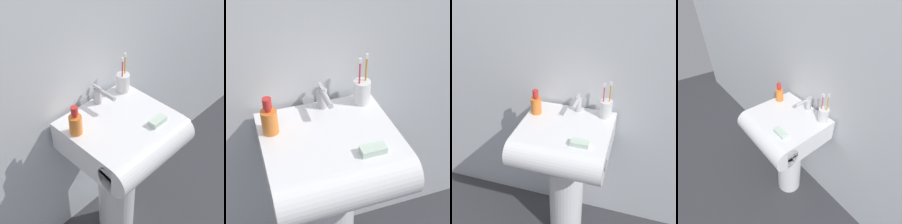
% 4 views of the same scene
% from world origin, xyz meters
% --- Properties ---
extents(ground_plane, '(6.00, 6.00, 0.00)m').
position_xyz_m(ground_plane, '(0.00, 0.00, 0.00)').
color(ground_plane, '#38383D').
rests_on(ground_plane, ground).
extents(wall_back, '(5.00, 0.05, 2.40)m').
position_xyz_m(wall_back, '(0.00, 0.24, 1.20)').
color(wall_back, silver).
rests_on(wall_back, ground).
extents(sink_pedestal, '(0.21, 0.21, 0.68)m').
position_xyz_m(sink_pedestal, '(0.00, 0.00, 0.34)').
color(sink_pedestal, white).
rests_on(sink_pedestal, ground).
extents(sink_basin, '(0.48, 0.47, 0.16)m').
position_xyz_m(sink_basin, '(0.00, -0.06, 0.76)').
color(sink_basin, white).
rests_on(sink_basin, sink_pedestal).
extents(faucet, '(0.04, 0.14, 0.10)m').
position_xyz_m(faucet, '(0.02, 0.14, 0.89)').
color(faucet, '#B7B7BC').
rests_on(faucet, sink_basin).
extents(toothbrush_cup, '(0.07, 0.07, 0.21)m').
position_xyz_m(toothbrush_cup, '(0.18, 0.14, 0.89)').
color(toothbrush_cup, white).
rests_on(toothbrush_cup, sink_basin).
extents(soap_bottle, '(0.06, 0.06, 0.14)m').
position_xyz_m(soap_bottle, '(-0.19, 0.07, 0.89)').
color(soap_bottle, orange).
rests_on(soap_bottle, sink_basin).
extents(bar_soap, '(0.09, 0.04, 0.02)m').
position_xyz_m(bar_soap, '(0.11, -0.15, 0.85)').
color(bar_soap, silver).
rests_on(bar_soap, sink_basin).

